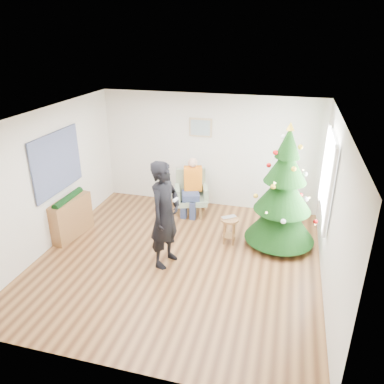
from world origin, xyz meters
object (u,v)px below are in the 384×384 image
(christmas_tree, at_px, (283,193))
(armchair, at_px, (191,198))
(console, at_px, (71,218))
(standing_man, at_px, (165,215))
(stool, at_px, (229,230))

(christmas_tree, distance_m, armchair, 2.31)
(armchair, bearing_deg, console, -160.13)
(standing_man, relative_size, console, 1.92)
(armchair, height_order, console, armchair)
(christmas_tree, distance_m, console, 4.19)
(christmas_tree, relative_size, armchair, 2.46)
(stool, distance_m, armchair, 1.54)
(armchair, xyz_separation_m, standing_man, (0.09, -2.07, 0.60))
(stool, xyz_separation_m, console, (-3.12, -0.53, 0.13))
(stool, bearing_deg, christmas_tree, 13.03)
(christmas_tree, distance_m, stool, 1.26)
(stool, relative_size, standing_man, 0.28)
(armchair, height_order, standing_man, standing_man)
(stool, xyz_separation_m, standing_man, (-0.97, -0.96, 0.69))
(stool, bearing_deg, armchair, 133.76)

